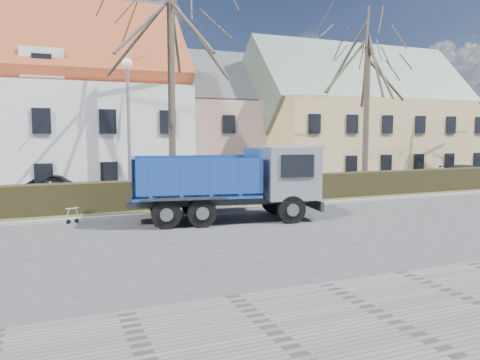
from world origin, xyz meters
name	(u,v)px	position (x,y,z in m)	size (l,w,h in m)	color
ground	(285,229)	(0.00, 0.00, 0.00)	(120.00, 120.00, 0.00)	#3E3E41
curb_far	(238,209)	(0.00, 4.60, 0.06)	(80.00, 0.30, 0.12)	gray
grass_strip	(225,204)	(0.00, 6.20, 0.05)	(80.00, 3.00, 0.10)	#404828
hedge	(227,192)	(0.00, 6.00, 0.65)	(60.00, 0.90, 1.30)	black
building_pink	(211,126)	(4.00, 20.00, 4.00)	(10.80, 8.80, 8.00)	tan
building_yellow	(361,124)	(16.00, 17.00, 4.25)	(18.80, 10.80, 8.50)	#DBBA78
tree_1	(171,76)	(-2.00, 8.50, 6.33)	(9.20, 9.20, 12.65)	#473E31
tree_2	(367,99)	(10.00, 8.50, 5.50)	(8.00, 8.00, 11.00)	#473E31
dump_truck	(219,183)	(-1.65, 2.45, 1.53)	(7.64, 2.84, 3.05)	navy
streetlight	(129,133)	(-4.42, 7.00, 3.48)	(0.54, 0.54, 6.95)	#91959B
cart_frame	(67,215)	(-7.31, 3.97, 0.35)	(0.76, 0.43, 0.69)	silver
parked_car_a	(56,186)	(-7.56, 11.39, 0.73)	(1.73, 4.29, 1.46)	black
parked_car_b	(467,173)	(20.07, 9.87, 0.61)	(1.72, 4.23, 1.23)	#25262A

